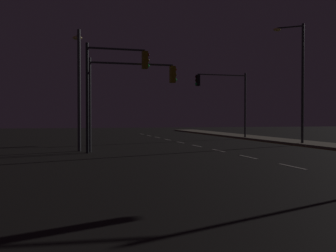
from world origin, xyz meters
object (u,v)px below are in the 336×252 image
at_px(traffic_light_far_left, 130,85).
at_px(traffic_light_far_center, 114,77).
at_px(traffic_light_overhead_east, 224,91).
at_px(street_lamp_far_end, 79,79).
at_px(street_lamp_across_street, 298,72).

bearing_deg(traffic_light_far_left, traffic_light_far_center, -145.61).
distance_m(traffic_light_overhead_east, street_lamp_far_end, 16.23).
height_order(traffic_light_far_left, street_lamp_far_end, street_lamp_far_end).
bearing_deg(street_lamp_far_end, traffic_light_far_center, -42.65).
height_order(traffic_light_far_left, traffic_light_far_center, traffic_light_far_center).
distance_m(traffic_light_overhead_east, traffic_light_far_left, 14.87).
bearing_deg(street_lamp_across_street, traffic_light_far_center, -165.61).
bearing_deg(traffic_light_overhead_east, street_lamp_across_street, -76.30).
xyz_separation_m(traffic_light_far_left, traffic_light_far_center, (-1.00, -0.69, 0.37)).
bearing_deg(traffic_light_far_center, traffic_light_far_left, 34.39).
xyz_separation_m(traffic_light_overhead_east, traffic_light_far_center, (-10.90, -11.78, -0.11)).
bearing_deg(street_lamp_across_street, traffic_light_overhead_east, 103.70).
relative_size(traffic_light_overhead_east, street_lamp_across_street, 0.70).
bearing_deg(traffic_light_overhead_east, traffic_light_far_left, -131.75).
bearing_deg(street_lamp_far_end, traffic_light_far_left, -18.80).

